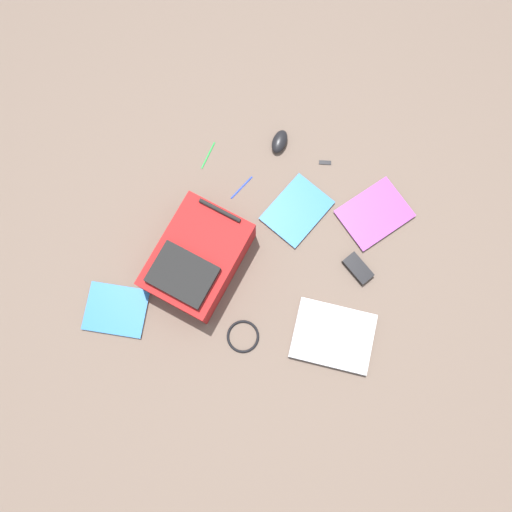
# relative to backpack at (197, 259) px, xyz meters

# --- Properties ---
(ground_plane) EXTENTS (3.62, 3.62, 0.00)m
(ground_plane) POSITION_rel_backpack_xyz_m (0.23, 0.10, -0.09)
(ground_plane) COLOR brown
(backpack) EXTENTS (0.33, 0.44, 0.20)m
(backpack) POSITION_rel_backpack_xyz_m (0.00, 0.00, 0.00)
(backpack) COLOR maroon
(backpack) RESTS_ON ground_plane
(laptop) EXTENTS (0.35, 0.30, 0.03)m
(laptop) POSITION_rel_backpack_xyz_m (0.61, -0.05, -0.07)
(laptop) COLOR #929296
(laptop) RESTS_ON ground_plane
(book_manual) EXTENTS (0.32, 0.35, 0.02)m
(book_manual) POSITION_rel_backpack_xyz_m (0.58, 0.49, -0.08)
(book_manual) COLOR silver
(book_manual) RESTS_ON ground_plane
(book_red) EXTENTS (0.29, 0.25, 0.01)m
(book_red) POSITION_rel_backpack_xyz_m (-0.23, -0.31, -0.08)
(book_red) COLOR silver
(book_red) RESTS_ON ground_plane
(book_blue) EXTENTS (0.27, 0.31, 0.01)m
(book_blue) POSITION_rel_backpack_xyz_m (0.28, 0.37, -0.08)
(book_blue) COLOR silver
(book_blue) RESTS_ON ground_plane
(computer_mouse) EXTENTS (0.07, 0.11, 0.04)m
(computer_mouse) POSITION_rel_backpack_xyz_m (0.09, 0.62, -0.07)
(computer_mouse) COLOR black
(computer_mouse) RESTS_ON ground_plane
(cable_coil) EXTENTS (0.13, 0.13, 0.01)m
(cable_coil) POSITION_rel_backpack_xyz_m (0.29, -0.20, -0.09)
(cable_coil) COLOR black
(cable_coil) RESTS_ON ground_plane
(power_brick) EXTENTS (0.14, 0.12, 0.03)m
(power_brick) POSITION_rel_backpack_xyz_m (0.60, 0.24, -0.08)
(power_brick) COLOR black
(power_brick) RESTS_ON ground_plane
(pen_black) EXTENTS (0.01, 0.13, 0.01)m
(pen_black) POSITION_rel_backpack_xyz_m (-0.17, 0.45, -0.09)
(pen_black) COLOR #198C33
(pen_black) RESTS_ON ground_plane
(pen_blue) EXTENTS (0.05, 0.13, 0.01)m
(pen_blue) POSITION_rel_backpack_xyz_m (0.02, 0.37, -0.09)
(pen_blue) COLOR #1933B2
(pen_blue) RESTS_ON ground_plane
(usb_stick) EXTENTS (0.06, 0.04, 0.01)m
(usb_stick) POSITION_rel_backpack_xyz_m (0.31, 0.62, -0.09)
(usb_stick) COLOR black
(usb_stick) RESTS_ON ground_plane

